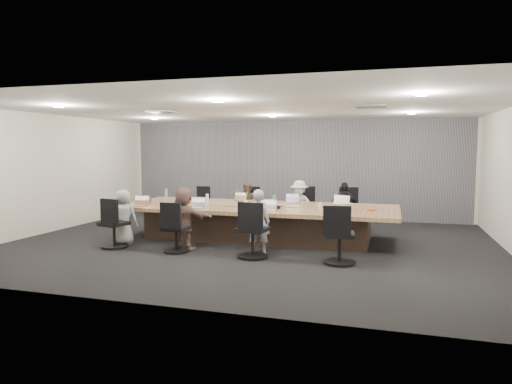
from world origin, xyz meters
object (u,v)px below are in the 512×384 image
(chair_4, at_px, (114,228))
(person_2, at_px, (299,205))
(chair_0, at_px, (202,209))
(chair_6, at_px, (253,234))
(person_5, at_px, (184,218))
(bottle_clear, at_px, (207,199))
(chair_3, at_px, (345,212))
(laptop_3, at_px, (341,204))
(person_6, at_px, (258,221))
(person_1, at_px, (248,205))
(canvas_bag, at_px, (347,207))
(bottle_green_left, at_px, (166,194))
(mug_brown, at_px, (149,201))
(bottle_green_right, at_px, (274,201))
(chair_5, at_px, (176,232))
(person_4, at_px, (124,217))
(laptop_2, at_px, (295,202))
(laptop_5, at_px, (195,208))
(chair_1, at_px, (252,210))
(conference_table, at_px, (257,221))
(laptop_1, at_px, (241,200))
(laptop_6, at_px, (266,211))
(chair_7, at_px, (340,239))
(chair_2, at_px, (302,211))
(snack_packet, at_px, (372,210))
(laptop_4, at_px, (138,206))
(stapler, at_px, (276,207))
(person_3, at_px, (344,207))

(chair_4, relative_size, person_2, 0.67)
(chair_0, height_order, chair_4, chair_4)
(chair_6, xyz_separation_m, person_5, (-1.54, 0.35, 0.18))
(bottle_clear, bearing_deg, chair_3, 30.64)
(laptop_3, relative_size, person_6, 0.29)
(person_1, relative_size, canvas_bag, 5.07)
(person_2, distance_m, bottle_green_left, 3.28)
(chair_0, bearing_deg, mug_brown, 88.24)
(person_6, xyz_separation_m, mug_brown, (-2.88, 1.02, 0.18))
(person_1, relative_size, bottle_green_right, 4.22)
(chair_5, height_order, bottle_green_left, bottle_green_left)
(chair_0, height_order, person_4, person_4)
(laptop_2, relative_size, laptop_5, 0.90)
(person_4, distance_m, person_6, 2.90)
(chair_1, bearing_deg, person_5, 95.79)
(chair_5, bearing_deg, mug_brown, 135.73)
(bottle_green_right, bearing_deg, chair_6, -91.06)
(conference_table, distance_m, laptop_1, 1.08)
(laptop_1, bearing_deg, bottle_clear, 70.43)
(laptop_6, relative_size, bottle_green_right, 1.27)
(person_1, height_order, canvas_bag, person_1)
(person_2, bearing_deg, chair_7, -58.62)
(laptop_3, xyz_separation_m, canvas_bag, (0.22, -0.90, 0.05))
(chair_4, relative_size, laptop_3, 2.32)
(chair_0, xyz_separation_m, chair_2, (2.73, 0.00, 0.05))
(chair_1, distance_m, chair_3, 2.37)
(chair_3, height_order, bottle_clear, bottle_clear)
(laptop_1, xyz_separation_m, laptop_6, (1.05, -1.60, 0.00))
(person_6, bearing_deg, chair_4, -5.72)
(person_5, xyz_separation_m, snack_packet, (3.56, 1.17, 0.14))
(laptop_4, bearing_deg, canvas_bag, 3.38)
(chair_7, xyz_separation_m, bottle_green_right, (-1.54, 1.45, 0.45))
(chair_5, xyz_separation_m, bottle_green_right, (1.56, 1.45, 0.49))
(chair_6, xyz_separation_m, bottle_clear, (-1.59, 1.68, 0.42))
(laptop_1, relative_size, person_2, 0.26)
(laptop_2, height_order, laptop_5, same)
(chair_5, relative_size, person_4, 0.67)
(conference_table, relative_size, person_1, 5.17)
(person_6, bearing_deg, bottle_clear, -52.43)
(person_5, bearing_deg, laptop_3, -135.02)
(laptop_4, xyz_separation_m, mug_brown, (0.02, 0.47, 0.05))
(chair_1, xyz_separation_m, stapler, (1.16, -2.09, 0.37))
(person_2, xyz_separation_m, person_4, (-3.16, -2.70, -0.03))
(chair_6, bearing_deg, person_2, 91.43)
(chair_6, height_order, chair_7, chair_6)
(person_5, height_order, stapler, person_5)
(chair_5, relative_size, person_5, 0.63)
(conference_table, bearing_deg, stapler, -36.84)
(person_3, relative_size, snack_packet, 6.89)
(chair_0, height_order, mug_brown, mug_brown)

